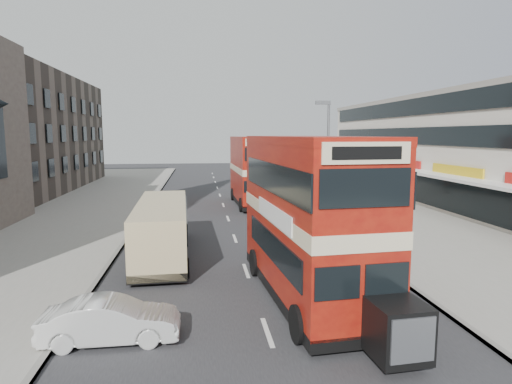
{
  "coord_description": "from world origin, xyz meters",
  "views": [
    {
      "loc": [
        -1.95,
        -10.3,
        5.94
      ],
      "look_at": [
        0.27,
        6.71,
        3.66
      ],
      "focal_mm": 30.52,
      "sensor_mm": 36.0,
      "label": 1
    }
  ],
  "objects_px": {
    "bus_main": "(309,217)",
    "car_right_a": "(320,218)",
    "pedestrian_far": "(318,186)",
    "cyclist": "(275,203)",
    "car_right_b": "(289,207)",
    "street_lamp": "(327,152)",
    "pedestrian_near": "(378,218)",
    "bus_second": "(252,170)",
    "coach": "(162,227)",
    "car_left_front": "(111,321)",
    "car_right_c": "(268,186)"
  },
  "relations": [
    {
      "from": "car_right_a",
      "to": "car_right_c",
      "type": "xyz_separation_m",
      "value": [
        -0.31,
        18.7,
        -0.15
      ]
    },
    {
      "from": "street_lamp",
      "to": "pedestrian_near",
      "type": "relative_size",
      "value": 4.52
    },
    {
      "from": "bus_main",
      "to": "car_right_a",
      "type": "xyz_separation_m",
      "value": [
        3.59,
        11.08,
        -2.24
      ]
    },
    {
      "from": "pedestrian_near",
      "to": "pedestrian_far",
      "type": "xyz_separation_m",
      "value": [
        0.82,
        16.1,
        -0.03
      ]
    },
    {
      "from": "pedestrian_far",
      "to": "cyclist",
      "type": "bearing_deg",
      "value": -128.69
    },
    {
      "from": "coach",
      "to": "cyclist",
      "type": "xyz_separation_m",
      "value": [
        7.56,
        11.09,
        -0.68
      ]
    },
    {
      "from": "car_right_c",
      "to": "street_lamp",
      "type": "bearing_deg",
      "value": 5.76
    },
    {
      "from": "car_right_b",
      "to": "pedestrian_near",
      "type": "height_order",
      "value": "pedestrian_near"
    },
    {
      "from": "car_left_front",
      "to": "pedestrian_far",
      "type": "relative_size",
      "value": 2.23
    },
    {
      "from": "car_right_a",
      "to": "pedestrian_far",
      "type": "height_order",
      "value": "pedestrian_far"
    },
    {
      "from": "coach",
      "to": "pedestrian_far",
      "type": "distance_m",
      "value": 22.99
    },
    {
      "from": "car_right_b",
      "to": "car_right_c",
      "type": "xyz_separation_m",
      "value": [
        0.64,
        13.86,
        -0.08
      ]
    },
    {
      "from": "car_right_a",
      "to": "pedestrian_near",
      "type": "relative_size",
      "value": 2.86
    },
    {
      "from": "street_lamp",
      "to": "cyclist",
      "type": "distance_m",
      "value": 6.31
    },
    {
      "from": "car_right_a",
      "to": "coach",
      "type": "bearing_deg",
      "value": -55.86
    },
    {
      "from": "bus_second",
      "to": "car_right_c",
      "type": "xyz_separation_m",
      "value": [
        2.73,
        8.55,
        -2.33
      ]
    },
    {
      "from": "bus_second",
      "to": "pedestrian_near",
      "type": "distance_m",
      "value": 13.65
    },
    {
      "from": "bus_main",
      "to": "pedestrian_far",
      "type": "distance_m",
      "value": 26.34
    },
    {
      "from": "street_lamp",
      "to": "bus_main",
      "type": "height_order",
      "value": "street_lamp"
    },
    {
      "from": "street_lamp",
      "to": "pedestrian_far",
      "type": "xyz_separation_m",
      "value": [
        2.75,
        11.8,
        -3.77
      ]
    },
    {
      "from": "car_right_a",
      "to": "car_right_b",
      "type": "relative_size",
      "value": 1.06
    },
    {
      "from": "bus_second",
      "to": "car_right_b",
      "type": "xyz_separation_m",
      "value": [
        2.1,
        -5.3,
        -2.25
      ]
    },
    {
      "from": "bus_second",
      "to": "car_right_b",
      "type": "relative_size",
      "value": 2.09
    },
    {
      "from": "street_lamp",
      "to": "pedestrian_far",
      "type": "bearing_deg",
      "value": 76.89
    },
    {
      "from": "street_lamp",
      "to": "car_right_b",
      "type": "height_order",
      "value": "street_lamp"
    },
    {
      "from": "pedestrian_near",
      "to": "pedestrian_far",
      "type": "bearing_deg",
      "value": -110.39
    },
    {
      "from": "pedestrian_far",
      "to": "cyclist",
      "type": "relative_size",
      "value": 0.78
    },
    {
      "from": "car_right_a",
      "to": "pedestrian_near",
      "type": "height_order",
      "value": "pedestrian_near"
    },
    {
      "from": "coach",
      "to": "pedestrian_near",
      "type": "height_order",
      "value": "coach"
    },
    {
      "from": "street_lamp",
      "to": "bus_second",
      "type": "distance_m",
      "value": 9.01
    },
    {
      "from": "car_right_a",
      "to": "pedestrian_far",
      "type": "bearing_deg",
      "value": 172.02
    },
    {
      "from": "car_right_c",
      "to": "pedestrian_near",
      "type": "distance_m",
      "value": 20.93
    },
    {
      "from": "car_right_a",
      "to": "car_right_c",
      "type": "bearing_deg",
      "value": -172.08
    },
    {
      "from": "street_lamp",
      "to": "car_left_front",
      "type": "height_order",
      "value": "street_lamp"
    },
    {
      "from": "bus_main",
      "to": "car_right_a",
      "type": "relative_size",
      "value": 2.02
    },
    {
      "from": "car_left_front",
      "to": "car_right_a",
      "type": "xyz_separation_m",
      "value": [
        10.04,
        13.67,
        0.11
      ]
    },
    {
      "from": "car_right_c",
      "to": "cyclist",
      "type": "relative_size",
      "value": 1.55
    },
    {
      "from": "coach",
      "to": "pedestrian_near",
      "type": "bearing_deg",
      "value": 10.85
    },
    {
      "from": "street_lamp",
      "to": "pedestrian_far",
      "type": "height_order",
      "value": "street_lamp"
    },
    {
      "from": "car_right_b",
      "to": "car_right_c",
      "type": "distance_m",
      "value": 13.87
    },
    {
      "from": "bus_main",
      "to": "pedestrian_far",
      "type": "bearing_deg",
      "value": -110.64
    },
    {
      "from": "bus_second",
      "to": "car_right_b",
      "type": "height_order",
      "value": "bus_second"
    },
    {
      "from": "car_left_front",
      "to": "cyclist",
      "type": "distance_m",
      "value": 21.64
    },
    {
      "from": "coach",
      "to": "pedestrian_near",
      "type": "relative_size",
      "value": 5.19
    },
    {
      "from": "car_right_b",
      "to": "pedestrian_near",
      "type": "xyz_separation_m",
      "value": [
        3.9,
        -6.82,
        0.38
      ]
    },
    {
      "from": "bus_main",
      "to": "car_right_b",
      "type": "bearing_deg",
      "value": -103.77
    },
    {
      "from": "car_right_b",
      "to": "pedestrian_far",
      "type": "relative_size",
      "value": 2.78
    },
    {
      "from": "coach",
      "to": "car_right_a",
      "type": "xyz_separation_m",
      "value": [
        9.3,
        4.77,
        -0.7
      ]
    },
    {
      "from": "pedestrian_far",
      "to": "cyclist",
      "type": "xyz_separation_m",
      "value": [
        -5.52,
        -7.81,
        -0.25
      ]
    },
    {
      "from": "pedestrian_far",
      "to": "cyclist",
      "type": "distance_m",
      "value": 9.57
    }
  ]
}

